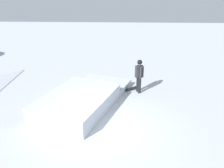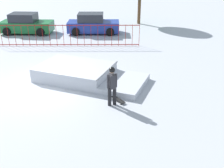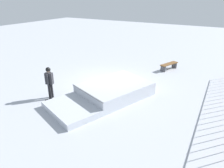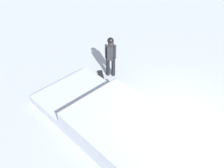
{
  "view_description": "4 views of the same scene",
  "coord_description": "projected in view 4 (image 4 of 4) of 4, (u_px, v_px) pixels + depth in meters",
  "views": [
    {
      "loc": [
        -7.06,
        -0.6,
        4.85
      ],
      "look_at": [
        2.22,
        -0.18,
        0.9
      ],
      "focal_mm": 35.53,
      "sensor_mm": 36.0,
      "label": 1
    },
    {
      "loc": [
        3.62,
        -11.81,
        5.77
      ],
      "look_at": [
        3.35,
        -1.53,
        1.0
      ],
      "focal_mm": 44.6,
      "sensor_mm": 36.0,
      "label": 2
    },
    {
      "loc": [
        10.28,
        6.31,
        5.07
      ],
      "look_at": [
        1.29,
        1.05,
        0.6
      ],
      "focal_mm": 33.41,
      "sensor_mm": 36.0,
      "label": 3
    },
    {
      "loc": [
        -0.74,
        6.61,
        6.85
      ],
      "look_at": [
        2.53,
        0.02,
        0.9
      ],
      "focal_mm": 44.38,
      "sensor_mm": 36.0,
      "label": 4
    }
  ],
  "objects": [
    {
      "name": "skateboard",
      "position": [
        101.0,
        76.0,
        11.16
      ],
      "size": [
        0.64,
        0.76,
        0.09
      ],
      "rotation": [
        0.0,
        0.0,
        5.35
      ],
      "color": "black",
      "rests_on": "ground"
    },
    {
      "name": "ground_plane",
      "position": [
        181.0,
        126.0,
        9.17
      ],
      "size": [
        60.0,
        60.0,
        0.0
      ],
      "primitive_type": "plane",
      "color": "#B2B7C1"
    },
    {
      "name": "skater",
      "position": [
        111.0,
        54.0,
        10.73
      ],
      "size": [
        0.42,
        0.43,
        1.73
      ],
      "rotation": [
        0.0,
        0.0,
        5.05
      ],
      "color": "black",
      "rests_on": "ground"
    },
    {
      "name": "skate_ramp",
      "position": [
        116.0,
        124.0,
        8.82
      ],
      "size": [
        5.96,
        4.29,
        0.74
      ],
      "rotation": [
        0.0,
        0.0,
        -0.35
      ],
      "color": "silver",
      "rests_on": "ground"
    }
  ]
}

